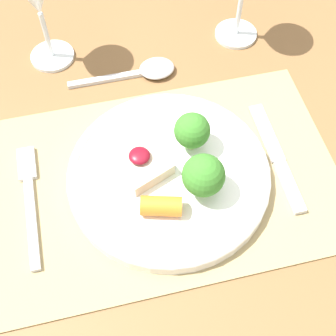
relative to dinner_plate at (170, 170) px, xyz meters
name	(u,v)px	position (x,y,z in m)	size (l,w,h in m)	color
ground_plane	(166,322)	(-0.01, 0.00, -0.79)	(8.00, 8.00, 0.00)	brown
dining_table	(165,210)	(-0.01, 0.00, -0.11)	(1.45, 1.02, 0.78)	brown
placemat	(164,180)	(-0.01, 0.00, -0.02)	(0.48, 0.31, 0.00)	#9E895B
dinner_plate	(170,170)	(0.00, 0.00, 0.00)	(0.27, 0.27, 0.08)	white
fork	(30,196)	(-0.19, 0.01, -0.01)	(0.02, 0.18, 0.01)	silver
knife	(280,163)	(0.15, -0.02, -0.01)	(0.02, 0.18, 0.01)	silver
spoon	(148,70)	(0.01, 0.20, -0.01)	(0.17, 0.05, 0.02)	silver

